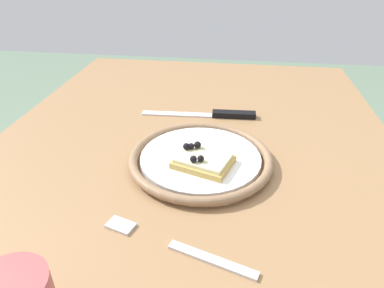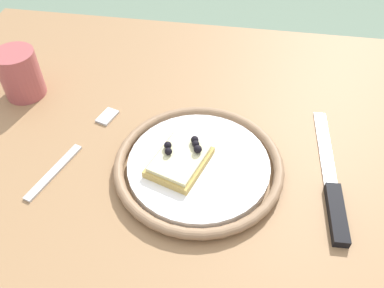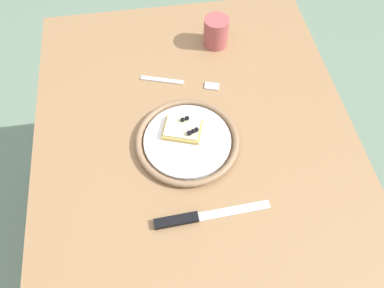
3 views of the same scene
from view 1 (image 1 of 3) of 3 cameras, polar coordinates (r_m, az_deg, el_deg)
dining_table at (r=0.65m, az=-0.33°, el=-8.35°), size 1.04×0.74×0.73m
plate at (r=0.57m, az=1.42°, el=-2.43°), size 0.24×0.24×0.02m
pizza_slice_near at (r=0.54m, az=1.81°, el=-2.67°), size 0.09×0.10×0.03m
knife at (r=0.73m, az=4.38°, el=4.93°), size 0.03×0.24×0.01m
fork at (r=0.43m, az=-2.78°, el=-16.56°), size 0.08×0.20×0.00m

